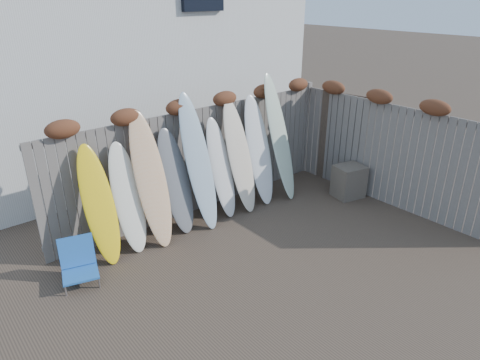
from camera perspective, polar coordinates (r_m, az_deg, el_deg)
ground at (r=6.98m, az=6.45°, el=-10.62°), size 80.00×80.00×0.00m
back_fence at (r=8.10m, az=-5.11°, el=3.93°), size 6.05×0.28×2.24m
right_fence at (r=8.81m, az=19.31°, el=4.01°), size 0.28×4.40×2.24m
house at (r=11.44m, az=-16.23°, el=19.34°), size 8.50×5.50×6.33m
beach_chair at (r=6.79m, az=-20.72°, el=-10.24°), size 0.62×0.64×0.66m
wooden_crate at (r=9.11m, az=14.30°, el=-0.17°), size 0.67×0.60×0.67m
lattice_panel at (r=9.48m, az=14.12°, el=5.09°), size 0.29×1.32×2.00m
surfboard_0 at (r=6.91m, az=-18.26°, el=-3.23°), size 0.49×0.67×1.86m
surfboard_1 at (r=7.11m, az=-14.73°, el=-2.34°), size 0.52×0.67×1.78m
surfboard_2 at (r=7.13m, az=-11.78°, el=-0.01°), size 0.56×0.80×2.22m
surfboard_3 at (r=7.50m, az=-8.55°, el=-0.20°), size 0.55×0.67×1.83m
surfboard_4 at (r=7.54m, az=-5.58°, el=2.37°), size 0.50×0.84×2.37m
surfboard_5 at (r=7.96m, az=-2.55°, el=1.61°), size 0.46×0.66×1.84m
surfboard_6 at (r=8.12m, az=-0.06°, el=3.14°), size 0.54×0.76×2.12m
surfboard_7 at (r=8.46m, az=2.52°, el=3.96°), size 0.58×0.79×2.11m
surfboard_8 at (r=8.65m, az=5.29°, el=5.66°), size 0.51×0.89×2.49m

